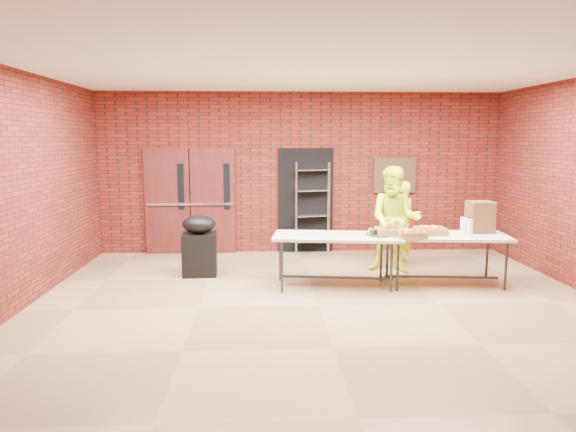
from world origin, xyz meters
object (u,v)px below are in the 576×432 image
object	(u,v)px
table_left	(337,239)
coffee_dispenser	(480,217)
covered_grill	(199,245)
table_right	(442,239)
wire_rack	(312,208)
volunteer_woman	(401,222)
volunteer_man	(395,220)

from	to	relation	value
table_left	coffee_dispenser	xyz separation A→B (m)	(2.28, 0.11, 0.32)
covered_grill	table_right	bearing A→B (deg)	-14.93
wire_rack	covered_grill	bearing A→B (deg)	-155.26
volunteer_woman	volunteer_man	bearing A→B (deg)	46.96
covered_grill	volunteer_man	bearing A→B (deg)	-1.89
wire_rack	volunteer_woman	xyz separation A→B (m)	(1.54, -0.92, -0.15)
volunteer_man	table_right	bearing A→B (deg)	-40.93
coffee_dispenser	volunteer_woman	distance (m)	1.63
table_left	volunteer_man	distance (m)	1.39
volunteer_woman	volunteer_man	world-z (taller)	volunteer_man
volunteer_man	coffee_dispenser	bearing A→B (deg)	-13.24
coffee_dispenser	volunteer_man	distance (m)	1.38
wire_rack	coffee_dispenser	bearing A→B (deg)	-55.81
wire_rack	covered_grill	xyz separation A→B (m)	(-2.06, -1.60, -0.40)
table_left	volunteer_woman	size ratio (longest dim) A/B	1.35
table_left	table_right	xyz separation A→B (m)	(1.64, -0.05, 0.00)
table_left	coffee_dispenser	distance (m)	2.31
table_right	volunteer_man	distance (m)	1.04
wire_rack	table_left	size ratio (longest dim) A/B	0.89
covered_grill	volunteer_man	xyz separation A→B (m)	(3.32, 0.07, 0.40)
table_left	volunteer_man	xyz separation A→B (m)	(1.11, 0.82, 0.17)
covered_grill	volunteer_woman	world-z (taller)	volunteer_woman
covered_grill	coffee_dispenser	bearing A→B (deg)	-11.25
table_right	covered_grill	bearing A→B (deg)	174.42
coffee_dispenser	volunteer_woman	size ratio (longest dim) A/B	0.32
wire_rack	coffee_dispenser	world-z (taller)	wire_rack
table_left	covered_grill	distance (m)	2.35
coffee_dispenser	covered_grill	bearing A→B (deg)	171.87
table_left	volunteer_man	world-z (taller)	volunteer_man
volunteer_man	covered_grill	bearing A→B (deg)	-160.69
table_left	table_right	world-z (taller)	table_right
wire_rack	coffee_dispenser	distance (m)	3.32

